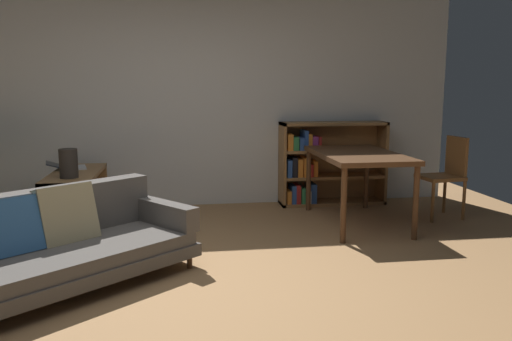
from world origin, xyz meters
The scene contains 9 objects.
ground_plane centered at (0.00, 0.00, 0.00)m, with size 8.16×8.16×0.00m, color #A87A4C.
back_wall_panel centered at (0.00, 2.70, 1.35)m, with size 6.80×0.10×2.70m, color silver.
fabric_couch centered at (-0.97, 0.14, 0.31)m, with size 2.13×1.96×0.72m.
media_console centered at (-1.08, 1.82, 0.28)m, with size 0.47×1.22×0.58m.
open_laptop centered at (-1.19, 2.07, 0.60)m, with size 0.46×0.38×0.08m.
desk_speaker centered at (-1.07, 1.48, 0.72)m, with size 0.17×0.17×0.28m.
dining_table centered at (1.85, 1.52, 0.69)m, with size 0.81×1.41×0.77m.
dining_chair_near centered at (2.93, 1.63, 0.51)m, with size 0.46×0.43×0.91m.
bookshelf centered at (1.76, 2.50, 0.50)m, with size 1.31×0.34×1.02m.
Camera 1 is at (0.00, -3.61, 1.46)m, focal length 35.89 mm.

